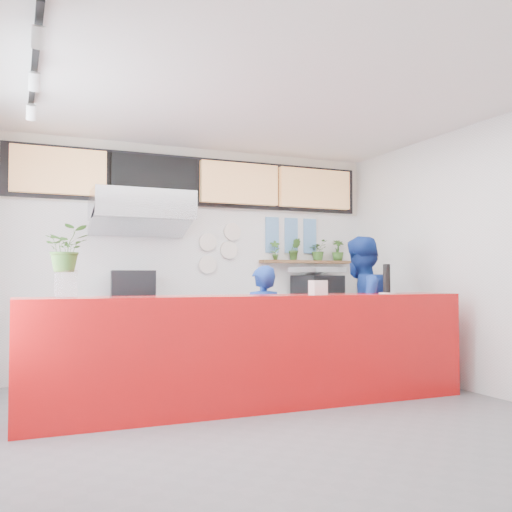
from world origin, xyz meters
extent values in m
plane|color=slate|center=(0.00, 0.00, 0.00)|extent=(5.00, 5.00, 0.00)
plane|color=silver|center=(0.00, 0.00, 3.00)|extent=(5.00, 5.00, 0.00)
plane|color=white|center=(0.00, 2.50, 1.50)|extent=(5.00, 0.00, 5.00)
plane|color=white|center=(2.50, 0.00, 1.50)|extent=(0.00, 5.00, 5.00)
cube|color=red|center=(0.00, 0.40, 0.55)|extent=(4.50, 0.60, 1.10)
cube|color=beige|center=(0.00, 2.49, 2.60)|extent=(5.00, 0.02, 0.80)
cube|color=#B2B5BA|center=(-0.80, 2.20, 0.45)|extent=(1.80, 0.60, 0.90)
cube|color=black|center=(-0.89, 2.20, 1.13)|extent=(0.57, 0.57, 0.46)
cube|color=#B2B5BA|center=(-0.80, 2.15, 2.15)|extent=(1.20, 0.70, 0.35)
cube|color=#B2B5BA|center=(-0.80, 2.15, 1.95)|extent=(1.20, 0.69, 0.31)
cube|color=#B2B5BA|center=(1.50, 2.20, 0.45)|extent=(1.80, 0.60, 0.90)
cube|color=black|center=(1.67, 2.20, 1.10)|extent=(0.73, 0.61, 0.41)
cube|color=#A1A4A8|center=(1.67, 2.20, 1.38)|extent=(0.85, 0.73, 0.07)
cube|color=brown|center=(1.60, 2.40, 1.50)|extent=(1.40, 0.18, 0.04)
cube|color=tan|center=(-1.75, 2.38, 2.55)|extent=(1.10, 0.10, 0.55)
cube|color=black|center=(-0.59, 2.38, 2.55)|extent=(1.10, 0.10, 0.55)
cube|color=tan|center=(0.57, 2.38, 2.55)|extent=(1.10, 0.10, 0.55)
cube|color=tan|center=(1.73, 2.38, 2.55)|extent=(1.10, 0.10, 0.55)
cube|color=black|center=(0.00, 2.46, 2.55)|extent=(4.80, 0.04, 0.65)
cube|color=black|center=(-2.10, 0.00, 2.94)|extent=(0.05, 2.40, 0.04)
cylinder|color=silver|center=(0.15, 2.47, 1.75)|extent=(0.24, 0.03, 0.24)
cylinder|color=silver|center=(0.45, 2.47, 1.65)|extent=(0.24, 0.03, 0.24)
cylinder|color=silver|center=(0.15, 2.47, 1.45)|extent=(0.24, 0.03, 0.24)
cylinder|color=silver|center=(0.50, 2.47, 1.90)|extent=(0.24, 0.03, 0.24)
cube|color=#598CBF|center=(1.10, 2.48, 2.00)|extent=(0.20, 0.02, 0.25)
cube|color=#598CBF|center=(1.40, 2.48, 2.00)|extent=(0.20, 0.02, 0.25)
cube|color=#598CBF|center=(1.70, 2.48, 2.00)|extent=(0.20, 0.02, 0.25)
cube|color=#598CBF|center=(1.10, 2.48, 1.75)|extent=(0.20, 0.02, 0.25)
cube|color=#598CBF|center=(1.40, 2.48, 1.75)|extent=(0.20, 0.02, 0.25)
cube|color=#598CBF|center=(1.70, 2.48, 1.75)|extent=(0.20, 0.02, 0.25)
imported|color=navy|center=(0.29, 0.99, 0.70)|extent=(0.54, 0.38, 1.41)
imported|color=navy|center=(1.53, 0.92, 0.88)|extent=(1.06, 0.98, 1.76)
imported|color=#335C20|center=(1.11, 2.40, 1.66)|extent=(0.17, 0.14, 0.28)
imported|color=#335C20|center=(1.41, 2.40, 1.67)|extent=(0.21, 0.19, 0.31)
imported|color=#335C20|center=(1.79, 2.40, 1.67)|extent=(0.34, 0.32, 0.30)
imported|color=#335C20|center=(2.12, 2.40, 1.67)|extent=(0.20, 0.19, 0.31)
cylinder|color=silver|center=(-1.81, 0.36, 1.22)|extent=(0.22, 0.22, 0.24)
imported|color=#335C20|center=(-1.81, 0.36, 1.52)|extent=(0.39, 0.34, 0.41)
cube|color=silver|center=(0.62, 0.31, 1.17)|extent=(0.18, 0.13, 0.15)
cylinder|color=silver|center=(1.47, 0.32, 1.11)|extent=(0.21, 0.21, 0.01)
cylinder|color=black|center=(1.47, 0.32, 1.27)|extent=(0.10, 0.10, 0.31)
camera|label=1|loc=(-2.22, -4.77, 1.27)|focal=40.00mm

